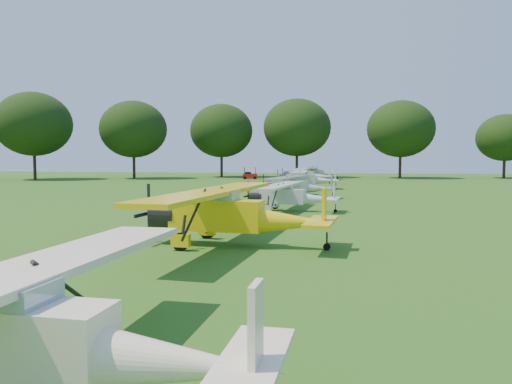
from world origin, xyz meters
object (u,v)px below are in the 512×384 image
at_px(aircraft_4, 296,184).
at_px(aircraft_5, 305,178).
at_px(aircraft_2, 230,210).
at_px(aircraft_6, 305,174).
at_px(golf_cart, 250,175).
at_px(aircraft_1, 34,329).
at_px(aircraft_3, 289,194).
at_px(aircraft_7, 316,172).

relative_size(aircraft_4, aircraft_5, 0.95).
distance_m(aircraft_2, aircraft_6, 45.69).
bearing_deg(aircraft_5, golf_cart, 112.32).
relative_size(aircraft_1, aircraft_6, 0.95).
distance_m(aircraft_6, golf_cart, 14.02).
relative_size(aircraft_3, aircraft_6, 0.90).
height_order(aircraft_2, aircraft_5, aircraft_2).
xyz_separation_m(aircraft_1, aircraft_7, (1.03, 68.83, 0.05)).
relative_size(aircraft_1, aircraft_7, 0.96).
height_order(aircraft_3, golf_cart, golf_cart).
bearing_deg(aircraft_1, aircraft_4, 91.71).
distance_m(aircraft_5, aircraft_6, 11.33).
xyz_separation_m(aircraft_5, golf_cart, (-9.73, 22.02, -0.56)).
bearing_deg(aircraft_5, aircraft_6, 92.04).
xyz_separation_m(aircraft_2, aircraft_5, (0.77, 34.38, -0.16)).
xyz_separation_m(aircraft_2, golf_cart, (-8.96, 56.40, -0.72)).
bearing_deg(aircraft_4, aircraft_5, 99.56).
distance_m(aircraft_3, aircraft_7, 44.11).
height_order(aircraft_3, aircraft_4, aircraft_4).
distance_m(aircraft_3, aircraft_6, 33.32).
height_order(aircraft_2, aircraft_7, aircraft_2).
relative_size(aircraft_7, golf_cart, 4.32).
bearing_deg(aircraft_7, aircraft_5, -91.32).
bearing_deg(aircraft_1, aircraft_5, 91.91).
bearing_deg(golf_cart, aircraft_2, -88.74).
bearing_deg(aircraft_2, aircraft_7, 94.45).
bearing_deg(aircraft_3, aircraft_4, 98.06).
bearing_deg(aircraft_7, aircraft_3, -90.55).
xyz_separation_m(aircraft_4, aircraft_5, (0.07, 12.01, 0.07)).
bearing_deg(aircraft_2, aircraft_6, 95.45).
bearing_deg(aircraft_2, aircraft_3, 90.61).
height_order(aircraft_1, aircraft_3, aircraft_1).
relative_size(aircraft_1, golf_cart, 4.15).
distance_m(aircraft_3, aircraft_5, 22.00).
bearing_deg(golf_cart, aircraft_5, -73.92).
distance_m(aircraft_4, aircraft_7, 34.11).
bearing_deg(aircraft_1, golf_cart, 100.27).
height_order(aircraft_2, aircraft_6, aircraft_2).
distance_m(aircraft_2, aircraft_4, 22.39).
bearing_deg(aircraft_4, aircraft_1, -81.22).
distance_m(aircraft_1, aircraft_2, 12.35).
distance_m(aircraft_3, golf_cart, 45.15).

